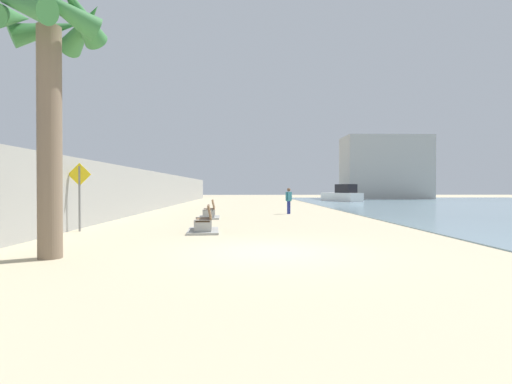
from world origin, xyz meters
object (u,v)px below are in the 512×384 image
(palm_tree, at_px, (50,57))
(boat_nearest, at_px, (342,195))
(bench_far, at_px, (210,214))
(bench_near, at_px, (204,226))
(pedestrian_sign, at_px, (80,189))
(person_walking, at_px, (289,199))

(palm_tree, relative_size, boat_nearest, 1.04)
(palm_tree, xyz_separation_m, boat_nearest, (15.75, 36.06, -3.79))
(palm_tree, height_order, bench_far, palm_tree)
(bench_near, xyz_separation_m, bench_far, (-0.39, 6.45, 0.00))
(boat_nearest, bearing_deg, bench_near, -112.60)
(boat_nearest, distance_m, pedestrian_sign, 35.17)
(bench_near, height_order, person_walking, person_walking)
(bench_far, xyz_separation_m, pedestrian_sign, (-4.22, -6.12, 1.34))
(pedestrian_sign, bearing_deg, person_walking, 46.45)
(palm_tree, bearing_deg, pedestrian_sign, 107.03)
(person_walking, height_order, pedestrian_sign, pedestrian_sign)
(bench_near, bearing_deg, boat_nearest, 67.40)
(palm_tree, bearing_deg, boat_nearest, 66.41)
(palm_tree, xyz_separation_m, bench_far, (2.52, 11.66, -4.33))
(palm_tree, height_order, bench_near, palm_tree)
(palm_tree, distance_m, bench_far, 12.69)
(bench_near, relative_size, boat_nearest, 0.37)
(pedestrian_sign, bearing_deg, bench_near, -4.04)
(person_walking, bearing_deg, palm_tree, -115.60)
(palm_tree, height_order, boat_nearest, palm_tree)
(palm_tree, xyz_separation_m, pedestrian_sign, (-1.70, 5.54, -2.99))
(person_walking, distance_m, pedestrian_sign, 12.75)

